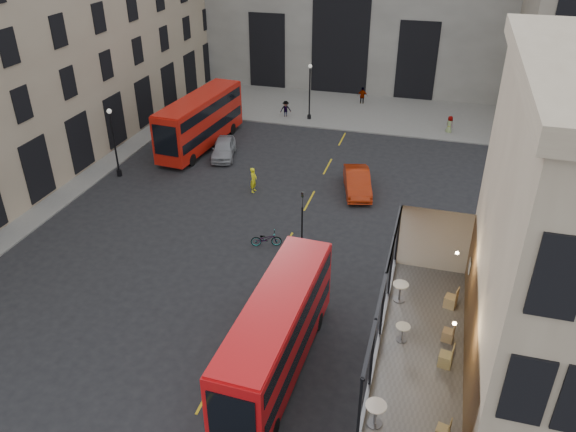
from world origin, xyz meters
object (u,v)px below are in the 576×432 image
(cyclist, at_px, (253,180))
(cafe_table_far, at_px, (400,289))
(street_lamp_b, at_px, (310,96))
(pedestrian_b, at_px, (286,109))
(bicycle, at_px, (266,239))
(car_b, at_px, (357,182))
(cafe_table_mid, at_px, (403,331))
(cafe_chair_b, at_px, (446,359))
(car_a, at_px, (224,148))
(pedestrian_c, at_px, (362,96))
(pedestrian_d, at_px, (450,125))
(traffic_light_near, at_px, (302,213))
(cafe_chair_d, at_px, (451,301))
(cafe_chair_c, at_px, (448,335))
(car_c, at_px, (186,129))
(bus_far, at_px, (200,119))
(street_lamp_a, at_px, (115,147))
(traffic_light_far, at_px, (195,107))
(bus_near, at_px, (277,331))
(pedestrian_e, at_px, (185,133))
(cafe_table_near, at_px, (376,411))
(pedestrian_a, at_px, (202,120))

(cyclist, height_order, cafe_table_far, cafe_table_far)
(street_lamp_b, distance_m, pedestrian_b, 2.79)
(bicycle, xyz_separation_m, cafe_table_far, (8.59, -9.17, 4.63))
(car_b, xyz_separation_m, cafe_table_far, (4.48, -17.81, 4.31))
(cafe_table_mid, relative_size, cafe_chair_b, 0.74)
(car_a, distance_m, pedestrian_c, 18.56)
(pedestrian_d, bearing_deg, car_a, 76.92)
(cafe_table_far, bearing_deg, traffic_light_near, 123.97)
(cafe_table_mid, distance_m, cafe_chair_d, 2.97)
(cyclist, relative_size, cafe_chair_d, 2.07)
(pedestrian_c, bearing_deg, cafe_chair_c, 100.18)
(cyclist, bearing_deg, cafe_table_mid, -144.54)
(car_c, xyz_separation_m, cafe_chair_d, (22.87, -24.11, 4.10))
(bus_far, bearing_deg, bicycle, -53.33)
(street_lamp_a, relative_size, street_lamp_b, 1.00)
(cafe_table_far, bearing_deg, pedestrian_c, 101.05)
(traffic_light_far, xyz_separation_m, car_b, (15.97, -7.76, -1.62))
(pedestrian_b, bearing_deg, traffic_light_far, -166.00)
(street_lamp_a, relative_size, cyclist, 2.86)
(bus_near, xyz_separation_m, cafe_chair_c, (6.90, -1.33, 2.59))
(bus_near, relative_size, car_b, 2.06)
(pedestrian_d, distance_m, pedestrian_e, 23.55)
(traffic_light_far, xyz_separation_m, bus_far, (1.79, -2.87, 0.03))
(bus_near, bearing_deg, cyclist, 112.32)
(cafe_table_near, bearing_deg, pedestrian_b, 109.89)
(traffic_light_near, xyz_separation_m, pedestrian_a, (-13.98, 17.30, -1.65))
(cafe_table_mid, height_order, cafe_chair_b, cafe_chair_b)
(car_a, bearing_deg, car_b, -30.66)
(pedestrian_e, bearing_deg, cafe_table_mid, 36.77)
(cafe_table_far, bearing_deg, cafe_table_near, -90.72)
(street_lamp_b, relative_size, cafe_table_far, 6.78)
(pedestrian_d, height_order, cafe_chair_b, cafe_chair_b)
(bicycle, height_order, cafe_table_far, cafe_table_far)
(cafe_table_mid, bearing_deg, traffic_light_near, 119.67)
(car_b, distance_m, cafe_table_near, 24.91)
(cafe_chair_d, bearing_deg, street_lamp_a, 147.70)
(pedestrian_e, height_order, cafe_table_mid, cafe_table_mid)
(street_lamp_b, bearing_deg, traffic_light_far, -146.31)
(bicycle, bearing_deg, pedestrian_d, -42.40)
(pedestrian_d, distance_m, cafe_chair_d, 31.78)
(traffic_light_near, bearing_deg, bicycle, -169.35)
(street_lamp_a, distance_m, car_c, 8.96)
(car_b, distance_m, pedestrian_a, 18.35)
(bus_far, height_order, car_b, bus_far)
(cafe_table_far, bearing_deg, cafe_chair_b, -59.16)
(bus_far, bearing_deg, cyclist, -44.41)
(pedestrian_e, bearing_deg, car_a, 62.33)
(car_c, relative_size, cafe_table_far, 6.75)
(car_c, xyz_separation_m, pedestrian_b, (7.12, 7.28, 0.07))
(traffic_light_near, height_order, bus_near, bus_near)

